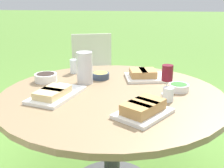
# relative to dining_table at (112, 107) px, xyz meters

# --- Properties ---
(dining_table) EXTENTS (1.43, 1.43, 0.71)m
(dining_table) POSITION_rel_dining_table_xyz_m (0.00, 0.00, 0.00)
(dining_table) COLOR #4C4C51
(dining_table) RESTS_ON ground_plane
(chair_far_back) EXTENTS (0.54, 0.53, 0.89)m
(chair_far_back) POSITION_rel_dining_table_xyz_m (0.38, -1.26, -0.09)
(chair_far_back) COLOR beige
(chair_far_back) RESTS_ON ground_plane
(water_pitcher) EXTENTS (0.12, 0.11, 0.22)m
(water_pitcher) POSITION_rel_dining_table_xyz_m (0.22, -0.18, 0.21)
(water_pitcher) COLOR silver
(water_pitcher) RESTS_ON dining_table
(wine_glass) EXTENTS (0.07, 0.07, 0.19)m
(wine_glass) POSITION_rel_dining_table_xyz_m (-0.34, -0.02, 0.23)
(wine_glass) COLOR silver
(wine_glass) RESTS_ON dining_table
(platter_bread_main) EXTENTS (0.34, 0.36, 0.08)m
(platter_bread_main) POSITION_rel_dining_table_xyz_m (-0.21, 0.32, 0.13)
(platter_bread_main) COLOR white
(platter_bread_main) RESTS_ON dining_table
(platter_charcuterie) EXTENTS (0.31, 0.43, 0.06)m
(platter_charcuterie) POSITION_rel_dining_table_xyz_m (0.33, 0.13, 0.13)
(platter_charcuterie) COLOR white
(platter_charcuterie) RESTS_ON dining_table
(platter_sandwich_side) EXTENTS (0.36, 0.30, 0.07)m
(platter_sandwich_side) POSITION_rel_dining_table_xyz_m (-0.20, -0.34, 0.13)
(platter_sandwich_side) COLOR white
(platter_sandwich_side) RESTS_ON dining_table
(bowl_fries) EXTENTS (0.13, 0.13, 0.05)m
(bowl_fries) POSITION_rel_dining_table_xyz_m (0.13, -0.30, 0.13)
(bowl_fries) COLOR #334256
(bowl_fries) RESTS_ON dining_table
(bowl_salad) EXTENTS (0.13, 0.13, 0.05)m
(bowl_salad) POSITION_rel_dining_table_xyz_m (-0.42, -0.10, 0.13)
(bowl_salad) COLOR white
(bowl_salad) RESTS_ON dining_table
(bowl_olives) EXTENTS (0.16, 0.16, 0.06)m
(bowl_olives) POSITION_rel_dining_table_xyz_m (0.50, -0.18, 0.13)
(bowl_olives) COLOR white
(bowl_olives) RESTS_ON dining_table
(cup_water_near) EXTENTS (0.06, 0.06, 0.08)m
(cup_water_near) POSITION_rel_dining_table_xyz_m (-0.34, 0.09, 0.14)
(cup_water_near) COLOR silver
(cup_water_near) RESTS_ON dining_table
(cup_water_far) EXTENTS (0.06, 0.06, 0.11)m
(cup_water_far) POSITION_rel_dining_table_xyz_m (0.36, -0.42, 0.16)
(cup_water_far) COLOR silver
(cup_water_far) RESTS_ON dining_table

